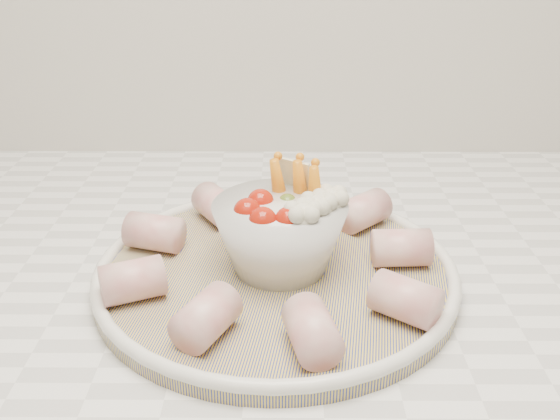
{
  "coord_description": "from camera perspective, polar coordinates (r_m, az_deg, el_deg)",
  "views": [
    {
      "loc": [
        0.14,
        0.9,
        1.23
      ],
      "look_at": [
        0.14,
        1.4,
        0.99
      ],
      "focal_mm": 40.0,
      "sensor_mm": 36.0,
      "label": 1
    }
  ],
  "objects": [
    {
      "name": "serving_platter",
      "position": [
        0.58,
        -0.36,
        -5.62
      ],
      "size": [
        0.38,
        0.38,
        0.02
      ],
      "color": "navy",
      "rests_on": "kitchen_counter"
    },
    {
      "name": "veggie_bowl",
      "position": [
        0.56,
        0.18,
        -2.0
      ],
      "size": [
        0.12,
        0.12,
        0.1
      ],
      "color": "silver",
      "rests_on": "serving_platter"
    },
    {
      "name": "cured_meat_rolls",
      "position": [
        0.57,
        -0.37,
        -3.75
      ],
      "size": [
        0.29,
        0.31,
        0.04
      ],
      "color": "#C4595A",
      "rests_on": "serving_platter"
    }
  ]
}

